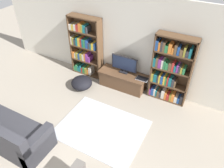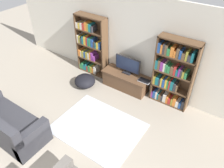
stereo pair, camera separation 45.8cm
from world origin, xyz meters
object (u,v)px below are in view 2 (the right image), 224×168
object	(u,v)px
bookshelf_left	(91,46)
laptop	(144,81)
beanbag_ottoman	(85,81)
tv_stand	(126,81)
couch_left_sectional	(7,125)
television	(128,65)
bookshelf_right	(173,74)

from	to	relation	value
bookshelf_left	laptop	world-z (taller)	bookshelf_left
bookshelf_left	beanbag_ottoman	xyz separation A→B (m)	(0.31, -0.75, -0.72)
tv_stand	couch_left_sectional	xyz separation A→B (m)	(-1.29, -2.97, 0.06)
bookshelf_left	television	world-z (taller)	bookshelf_left
bookshelf_right	television	xyz separation A→B (m)	(-1.25, -0.07, -0.14)
laptop	beanbag_ottoman	xyz separation A→B (m)	(-1.60, -0.61, -0.31)
bookshelf_left	beanbag_ottoman	distance (m)	1.09
couch_left_sectional	beanbag_ottoman	size ratio (longest dim) A/B	3.05
bookshelf_left	tv_stand	xyz separation A→B (m)	(1.33, -0.14, -0.66)
television	laptop	bearing A→B (deg)	-6.79
couch_left_sectional	beanbag_ottoman	xyz separation A→B (m)	(0.27, 2.36, -0.12)
bookshelf_right	laptop	distance (m)	0.79
bookshelf_left	tv_stand	bearing A→B (deg)	-6.05
tv_stand	television	distance (m)	0.51
bookshelf_right	laptop	world-z (taller)	bookshelf_right
bookshelf_right	beanbag_ottoman	distance (m)	2.49
bookshelf_left	bookshelf_right	xyz separation A→B (m)	(2.58, -0.00, -0.01)
television	laptop	xyz separation A→B (m)	(0.58, -0.07, -0.26)
bookshelf_left	bookshelf_right	size ratio (longest dim) A/B	1.00
bookshelf_right	laptop	bearing A→B (deg)	-167.90
bookshelf_left	tv_stand	world-z (taller)	bookshelf_left
bookshelf_right	couch_left_sectional	distance (m)	4.06
bookshelf_left	tv_stand	distance (m)	1.49
bookshelf_right	couch_left_sectional	world-z (taller)	bookshelf_right
bookshelf_left	laptop	xyz separation A→B (m)	(1.91, -0.15, -0.41)
bookshelf_right	television	world-z (taller)	bookshelf_right
couch_left_sectional	television	bearing A→B (deg)	66.98
tv_stand	beanbag_ottoman	bearing A→B (deg)	-148.92
laptop	beanbag_ottoman	bearing A→B (deg)	-159.21
tv_stand	beanbag_ottoman	xyz separation A→B (m)	(-1.02, -0.61, -0.06)
tv_stand	bookshelf_left	bearing A→B (deg)	173.95
tv_stand	laptop	world-z (taller)	laptop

